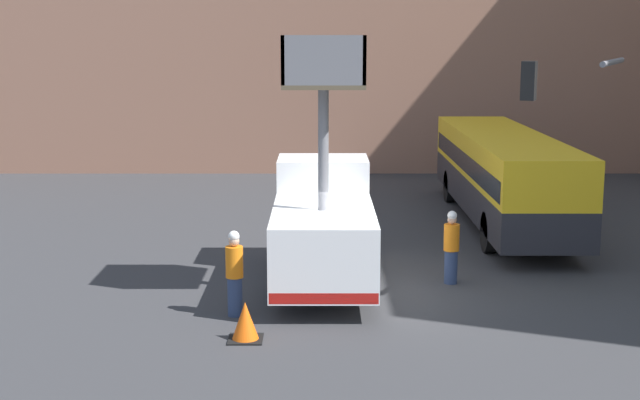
{
  "coord_description": "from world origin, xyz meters",
  "views": [
    {
      "loc": [
        -0.9,
        -19.94,
        5.99
      ],
      "look_at": [
        -0.83,
        1.91,
        1.94
      ],
      "focal_mm": 50.0,
      "sensor_mm": 36.0,
      "label": 1
    }
  ],
  "objects_px": {
    "utility_truck": "(320,223)",
    "city_bus": "(499,170)",
    "road_worker_near_truck": "(232,273)",
    "traffic_light_pole": "(627,130)",
    "traffic_cone_near_truck": "(242,322)",
    "road_worker_directing": "(448,247)"
  },
  "relations": [
    {
      "from": "road_worker_near_truck",
      "to": "road_worker_directing",
      "type": "relative_size",
      "value": 1.04
    },
    {
      "from": "utility_truck",
      "to": "city_bus",
      "type": "xyz_separation_m",
      "value": [
        5.76,
        7.04,
        0.23
      ]
    },
    {
      "from": "utility_truck",
      "to": "city_bus",
      "type": "distance_m",
      "value": 9.1
    },
    {
      "from": "utility_truck",
      "to": "city_bus",
      "type": "bearing_deg",
      "value": 50.7
    },
    {
      "from": "traffic_light_pole",
      "to": "road_worker_directing",
      "type": "bearing_deg",
      "value": 159.74
    },
    {
      "from": "traffic_light_pole",
      "to": "traffic_cone_near_truck",
      "type": "xyz_separation_m",
      "value": [
        -8.4,
        -2.77,
        -3.53
      ]
    },
    {
      "from": "city_bus",
      "to": "traffic_cone_near_truck",
      "type": "distance_m",
      "value": 13.4
    },
    {
      "from": "utility_truck",
      "to": "city_bus",
      "type": "relative_size",
      "value": 0.49
    },
    {
      "from": "utility_truck",
      "to": "traffic_cone_near_truck",
      "type": "xyz_separation_m",
      "value": [
        -1.57,
        -4.1,
        -1.14
      ]
    },
    {
      "from": "traffic_light_pole",
      "to": "road_worker_near_truck",
      "type": "relative_size",
      "value": 3.02
    },
    {
      "from": "city_bus",
      "to": "traffic_light_pole",
      "type": "height_order",
      "value": "traffic_light_pole"
    },
    {
      "from": "road_worker_near_truck",
      "to": "traffic_cone_near_truck",
      "type": "xyz_separation_m",
      "value": [
        0.35,
        -1.56,
        -0.58
      ]
    },
    {
      "from": "city_bus",
      "to": "traffic_cone_near_truck",
      "type": "relative_size",
      "value": 15.72
    },
    {
      "from": "road_worker_near_truck",
      "to": "road_worker_directing",
      "type": "xyz_separation_m",
      "value": [
        5.04,
        2.57,
        -0.05
      ]
    },
    {
      "from": "road_worker_near_truck",
      "to": "city_bus",
      "type": "bearing_deg",
      "value": -159.04
    },
    {
      "from": "road_worker_near_truck",
      "to": "road_worker_directing",
      "type": "distance_m",
      "value": 5.66
    },
    {
      "from": "road_worker_near_truck",
      "to": "traffic_cone_near_truck",
      "type": "distance_m",
      "value": 1.7
    },
    {
      "from": "utility_truck",
      "to": "traffic_light_pole",
      "type": "xyz_separation_m",
      "value": [
        6.83,
        -1.33,
        2.39
      ]
    },
    {
      "from": "traffic_light_pole",
      "to": "traffic_cone_near_truck",
      "type": "bearing_deg",
      "value": -161.77
    },
    {
      "from": "city_bus",
      "to": "traffic_light_pole",
      "type": "bearing_deg",
      "value": -178.16
    },
    {
      "from": "utility_truck",
      "to": "road_worker_near_truck",
      "type": "bearing_deg",
      "value": -127.08
    },
    {
      "from": "road_worker_directing",
      "to": "traffic_cone_near_truck",
      "type": "relative_size",
      "value": 2.3
    }
  ]
}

